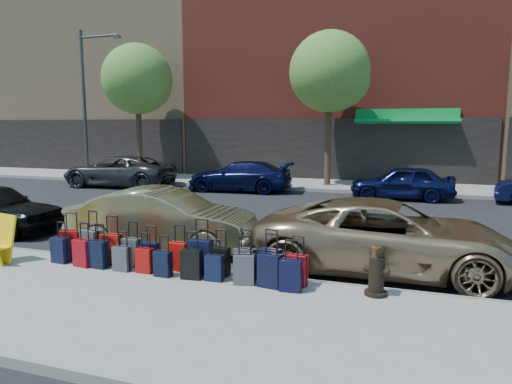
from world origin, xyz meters
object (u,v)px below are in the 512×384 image
(streetlight, at_px, (87,95))
(fire_hydrant, at_px, (377,272))
(bollard, at_px, (375,271))
(car_near_1, at_px, (164,219))
(car_near_2, at_px, (388,236))
(car_far_1, at_px, (239,176))
(tree_center, at_px, (333,74))
(suitcase_front_5, at_px, (179,256))
(car_far_2, at_px, (402,183))
(car_far_0, at_px, (119,171))
(tree_left, at_px, (139,81))

(streetlight, distance_m, fire_hydrant, 21.92)
(bollard, bearing_deg, car_near_1, 159.39)
(streetlight, bearing_deg, car_near_2, -35.26)
(fire_hydrant, xyz_separation_m, car_near_1, (-5.13, 1.87, 0.20))
(car_far_1, bearing_deg, car_near_1, 6.16)
(tree_center, bearing_deg, bollard, -77.60)
(fire_hydrant, relative_size, car_far_1, 0.18)
(suitcase_front_5, height_order, car_far_2, car_far_2)
(suitcase_front_5, xyz_separation_m, car_near_2, (3.88, 1.73, 0.30))
(tree_center, relative_size, bollard, 8.66)
(car_near_2, distance_m, car_far_1, 12.25)
(streetlight, distance_m, car_near_2, 20.85)
(streetlight, height_order, fire_hydrant, streetlight)
(fire_hydrant, bearing_deg, car_far_0, 153.33)
(fire_hydrant, bearing_deg, tree_center, 116.95)
(tree_center, distance_m, streetlight, 13.48)
(suitcase_front_5, relative_size, car_near_1, 0.20)
(tree_center, relative_size, car_near_2, 1.36)
(car_far_0, bearing_deg, car_near_1, 37.05)
(bollard, distance_m, car_far_1, 13.78)
(tree_center, bearing_deg, fire_hydrant, -77.48)
(tree_left, bearing_deg, car_far_2, -10.60)
(fire_hydrant, relative_size, bollard, 1.02)
(car_far_0, bearing_deg, tree_left, -173.45)
(suitcase_front_5, bearing_deg, car_far_1, 107.99)
(tree_center, relative_size, streetlight, 0.91)
(car_near_1, height_order, car_far_2, car_near_1)
(tree_center, relative_size, car_far_0, 1.32)
(car_far_0, xyz_separation_m, car_far_1, (6.27, 0.33, -0.07))
(car_far_2, bearing_deg, tree_left, -103.93)
(tree_center, height_order, streetlight, streetlight)
(bollard, relative_size, car_far_1, 0.17)
(car_near_1, bearing_deg, suitcase_front_5, -148.56)
(bollard, height_order, car_far_1, car_far_1)
(car_far_2, bearing_deg, car_far_0, -92.28)
(car_far_2, bearing_deg, car_far_1, -94.03)
(car_near_2, bearing_deg, car_far_1, 34.51)
(bollard, bearing_deg, car_far_0, 138.74)
(bollard, distance_m, car_near_2, 1.90)
(tree_left, distance_m, fire_hydrant, 20.44)
(suitcase_front_5, bearing_deg, fire_hydrant, 1.16)
(fire_hydrant, distance_m, car_far_1, 13.75)
(fire_hydrant, xyz_separation_m, car_far_2, (0.17, 11.78, 0.15))
(tree_left, height_order, car_far_2, tree_left)
(car_near_1, height_order, car_near_2, car_near_1)
(car_near_1, xyz_separation_m, car_far_2, (5.30, 9.90, -0.05))
(suitcase_front_5, relative_size, bollard, 1.09)
(streetlight, bearing_deg, bollard, -39.55)
(tree_left, bearing_deg, fire_hydrant, -46.39)
(suitcase_front_5, height_order, car_far_0, car_far_0)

